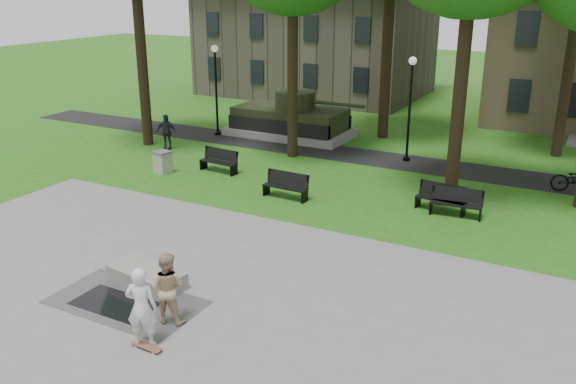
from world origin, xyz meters
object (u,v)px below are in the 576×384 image
concrete_block (147,277)px  trash_bin (163,162)px  friend_watching (167,288)px  skateboarder (142,307)px  park_bench_0 (219,160)px

concrete_block → trash_bin: trash_bin is taller
friend_watching → concrete_block: bearing=-48.8°
trash_bin → skateboarder: bearing=-52.6°
concrete_block → skateboarder: skateboarder is taller
friend_watching → park_bench_0: 12.33m
concrete_block → trash_bin: size_ratio=2.29×
park_bench_0 → trash_bin: bearing=-142.2°
skateboarder → friend_watching: bearing=-104.2°
trash_bin → friend_watching: bearing=-50.1°
friend_watching → park_bench_0: bearing=-75.3°
skateboarder → park_bench_0: (-6.05, 11.90, -0.46)m
skateboarder → trash_bin: bearing=-74.8°
concrete_block → park_bench_0: 10.47m
concrete_block → skateboarder: size_ratio=1.14×
park_bench_0 → skateboarder: bearing=-57.8°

